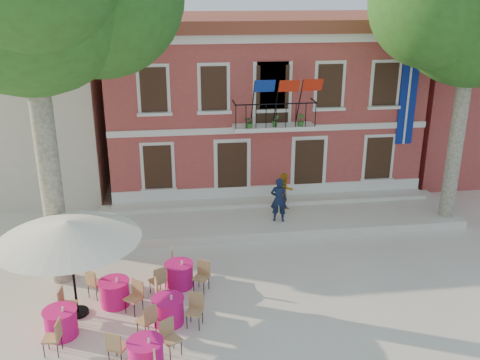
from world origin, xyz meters
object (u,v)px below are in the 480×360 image
object	(u,v)px
cafe_table_3	(115,292)
pedestrian_orange	(285,192)
plane_tree_east	(475,8)
cafe_table_2	(61,322)
patio_umbrella	(68,231)
cafe_table_1	(168,309)
cafe_table_4	(179,274)
cafe_table_0	(146,353)
pedestrian_navy	(279,200)

from	to	relation	value
cafe_table_3	pedestrian_orange	bearing A→B (deg)	41.95
plane_tree_east	cafe_table_2	xyz separation A→B (m)	(-13.57, -5.49, -7.60)
plane_tree_east	cafe_table_2	size ratio (longest dim) A/B	5.54
patio_umbrella	plane_tree_east	bearing A→B (deg)	18.71
pedestrian_orange	cafe_table_3	distance (m)	8.31
cafe_table_3	cafe_table_1	bearing A→B (deg)	-35.90
patio_umbrella	cafe_table_4	xyz separation A→B (m)	(2.89, 1.11, -2.15)
patio_umbrella	cafe_table_0	bearing A→B (deg)	-52.15
plane_tree_east	patio_umbrella	world-z (taller)	plane_tree_east
pedestrian_navy	cafe_table_3	bearing A→B (deg)	51.90
plane_tree_east	cafe_table_4	world-z (taller)	plane_tree_east
cafe_table_1	cafe_table_4	distance (m)	1.92
pedestrian_navy	pedestrian_orange	bearing A→B (deg)	-99.98
pedestrian_orange	cafe_table_3	world-z (taller)	pedestrian_orange
patio_umbrella	cafe_table_0	xyz separation A→B (m)	(2.01, -2.58, -2.15)
pedestrian_navy	cafe_table_2	distance (m)	9.13
pedestrian_navy	cafe_table_2	xyz separation A→B (m)	(-6.99, -5.83, -0.74)
patio_umbrella	pedestrian_orange	bearing A→B (deg)	39.27
cafe_table_4	patio_umbrella	bearing A→B (deg)	-158.98
cafe_table_0	cafe_table_2	size ratio (longest dim) A/B	0.96
cafe_table_3	plane_tree_east	bearing A→B (deg)	18.77
patio_umbrella	cafe_table_3	world-z (taller)	patio_umbrella
pedestrian_navy	cafe_table_3	xyz separation A→B (m)	(-5.72, -4.52, -0.74)
patio_umbrella	cafe_table_2	xyz separation A→B (m)	(-0.25, -0.97, -2.16)
patio_umbrella	cafe_table_0	distance (m)	3.92
plane_tree_east	cafe_table_2	bearing A→B (deg)	-157.99
cafe_table_1	cafe_table_4	bearing A→B (deg)	79.70
patio_umbrella	cafe_table_2	distance (m)	2.38
patio_umbrella	cafe_table_0	size ratio (longest dim) A/B	2.07
pedestrian_navy	cafe_table_2	world-z (taller)	pedestrian_navy
cafe_table_0	cafe_table_3	size ratio (longest dim) A/B	1.08
pedestrian_orange	cafe_table_2	xyz separation A→B (m)	(-7.43, -6.85, -0.64)
cafe_table_0	cafe_table_1	size ratio (longest dim) A/B	1.01
plane_tree_east	pedestrian_orange	size ratio (longest dim) A/B	7.10
pedestrian_navy	cafe_table_4	world-z (taller)	pedestrian_navy
cafe_table_0	pedestrian_navy	bearing A→B (deg)	57.53
pedestrian_orange	cafe_table_2	bearing A→B (deg)	-154.77
cafe_table_1	cafe_table_3	xyz separation A→B (m)	(-1.53, 1.11, -0.01)
pedestrian_orange	cafe_table_2	world-z (taller)	pedestrian_orange
cafe_table_0	patio_umbrella	bearing A→B (deg)	127.85
plane_tree_east	patio_umbrella	distance (m)	15.08
cafe_table_1	cafe_table_3	world-z (taller)	same
plane_tree_east	cafe_table_4	size ratio (longest dim) A/B	5.78
patio_umbrella	pedestrian_orange	distance (m)	9.40
patio_umbrella	cafe_table_1	distance (m)	3.43
pedestrian_navy	pedestrian_orange	world-z (taller)	pedestrian_navy
pedestrian_navy	cafe_table_1	size ratio (longest dim) A/B	0.93
plane_tree_east	pedestrian_orange	world-z (taller)	plane_tree_east
pedestrian_navy	plane_tree_east	bearing A→B (deg)	-169.36
plane_tree_east	pedestrian_navy	distance (m)	9.51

